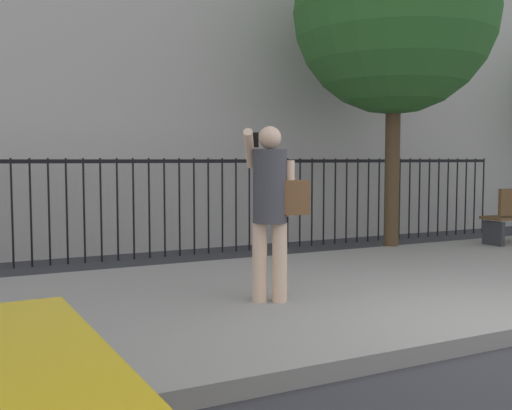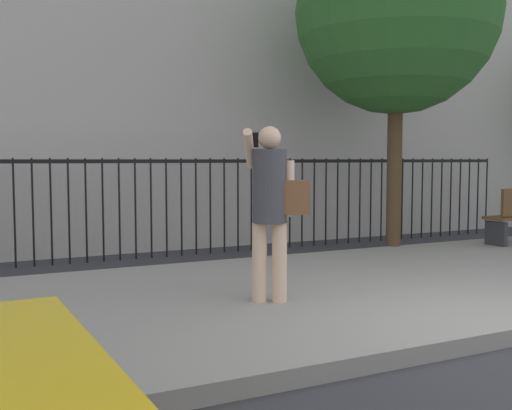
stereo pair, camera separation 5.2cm
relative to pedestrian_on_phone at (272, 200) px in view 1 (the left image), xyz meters
name	(u,v)px [view 1 (the left image)]	position (x,y,z in m)	size (l,w,h in m)	color
sidewalk	(361,288)	(1.41, 0.40, -1.10)	(28.00, 4.40, 0.15)	gray
iron_fence	(229,192)	(1.41, 4.10, -0.15)	(12.03, 0.04, 1.60)	black
pedestrian_on_phone	(272,200)	(0.00, 0.00, 0.00)	(0.72, 0.62, 1.76)	beige
street_tree_mid	(395,13)	(3.69, 2.62, 2.77)	(3.29, 3.29, 5.60)	#4C3823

